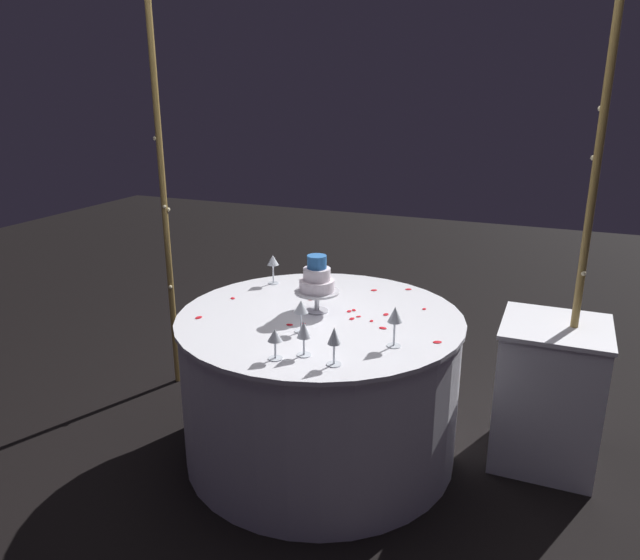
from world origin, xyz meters
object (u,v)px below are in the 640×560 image
(wine_glass_1, at_px, (395,317))
(wine_glass_5, at_px, (302,309))
(main_table, at_px, (320,385))
(tiered_cake, at_px, (317,281))
(decorative_arch, at_px, (348,144))
(side_table, at_px, (548,393))
(wine_glass_3, at_px, (304,331))
(wine_glass_2, at_px, (334,338))
(wine_glass_4, at_px, (275,337))
(wine_glass_0, at_px, (273,262))

(wine_glass_1, height_order, wine_glass_5, wine_glass_1)
(main_table, xyz_separation_m, tiered_cake, (-0.03, 0.04, 0.53))
(decorative_arch, xyz_separation_m, main_table, (-0.00, -0.36, -1.16))
(side_table, bearing_deg, wine_glass_3, -139.81)
(wine_glass_1, bearing_deg, decorative_arch, 126.56)
(wine_glass_1, height_order, wine_glass_2, wine_glass_1)
(side_table, relative_size, wine_glass_1, 4.09)
(wine_glass_1, xyz_separation_m, wine_glass_4, (-0.41, -0.31, -0.04))
(side_table, xyz_separation_m, wine_glass_3, (-0.96, -0.81, 0.49))
(decorative_arch, distance_m, tiered_cake, 0.71)
(wine_glass_4, bearing_deg, wine_glass_0, 117.22)
(side_table, distance_m, wine_glass_1, 1.00)
(wine_glass_0, height_order, wine_glass_2, wine_glass_0)
(tiered_cake, xyz_separation_m, wine_glass_0, (-0.40, 0.32, -0.03))
(wine_glass_5, bearing_deg, main_table, 91.28)
(decorative_arch, bearing_deg, tiered_cake, -96.33)
(wine_glass_1, relative_size, wine_glass_5, 1.19)
(wine_glass_0, relative_size, wine_glass_3, 1.11)
(wine_glass_0, distance_m, wine_glass_1, 1.04)
(tiered_cake, xyz_separation_m, wine_glass_3, (0.15, -0.49, -0.05))
(decorative_arch, distance_m, wine_glass_2, 1.11)
(decorative_arch, distance_m, wine_glass_1, 0.97)
(decorative_arch, bearing_deg, side_table, -0.07)
(wine_glass_5, bearing_deg, decorative_arch, 90.36)
(wine_glass_0, distance_m, wine_glass_4, 0.99)
(main_table, height_order, wine_glass_1, wine_glass_1)
(main_table, xyz_separation_m, side_table, (1.07, 0.36, -0.01))
(tiered_cake, xyz_separation_m, wine_glass_2, (0.29, -0.52, -0.05))
(side_table, bearing_deg, wine_glass_2, -133.86)
(wine_glass_1, xyz_separation_m, wine_glass_3, (-0.32, -0.23, -0.03))
(side_table, xyz_separation_m, tiered_cake, (-1.10, -0.32, 0.54))
(wine_glass_4, bearing_deg, tiered_cake, 95.44)
(main_table, height_order, wine_glass_4, wine_glass_4)
(wine_glass_0, distance_m, wine_glass_3, 0.97)
(wine_glass_1, distance_m, wine_glass_2, 0.32)
(wine_glass_0, relative_size, wine_glass_2, 1.04)
(wine_glass_1, bearing_deg, wine_glass_3, -143.98)
(main_table, height_order, wine_glass_5, wine_glass_5)
(tiered_cake, height_order, wine_glass_2, tiered_cake)
(wine_glass_0, relative_size, wine_glass_5, 1.11)
(wine_glass_0, distance_m, wine_glass_5, 0.73)
(wine_glass_2, bearing_deg, decorative_arch, 107.00)
(main_table, height_order, side_table, main_table)
(wine_glass_1, relative_size, wine_glass_2, 1.12)
(side_table, xyz_separation_m, wine_glass_5, (-1.06, -0.58, 0.50))
(decorative_arch, bearing_deg, wine_glass_0, -179.64)
(side_table, height_order, wine_glass_5, wine_glass_5)
(wine_glass_3, bearing_deg, main_table, 104.21)
(side_table, xyz_separation_m, wine_glass_2, (-0.81, -0.84, 0.50))
(wine_glass_3, height_order, wine_glass_4, wine_glass_3)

